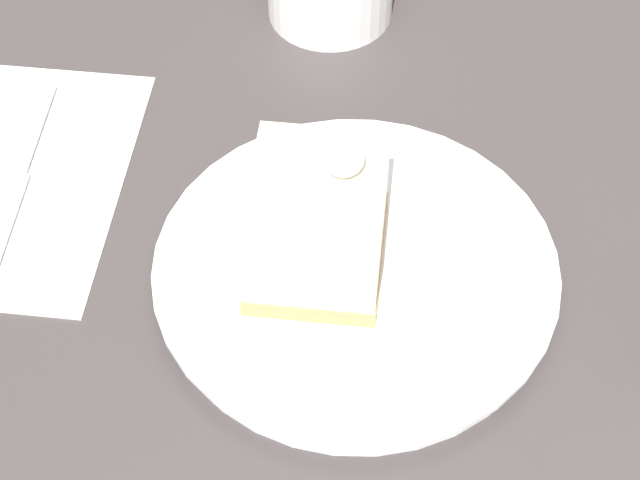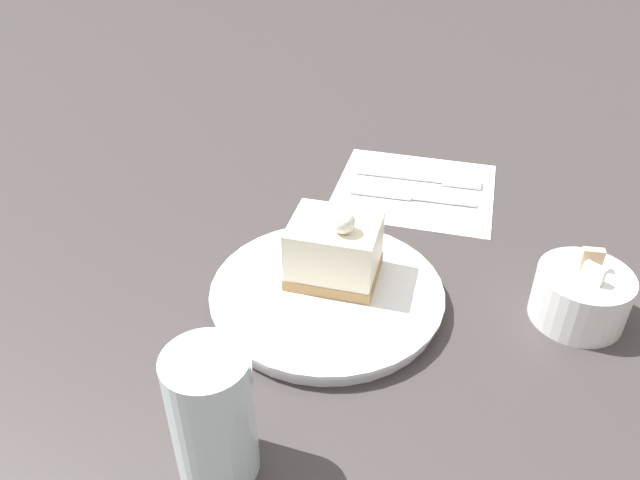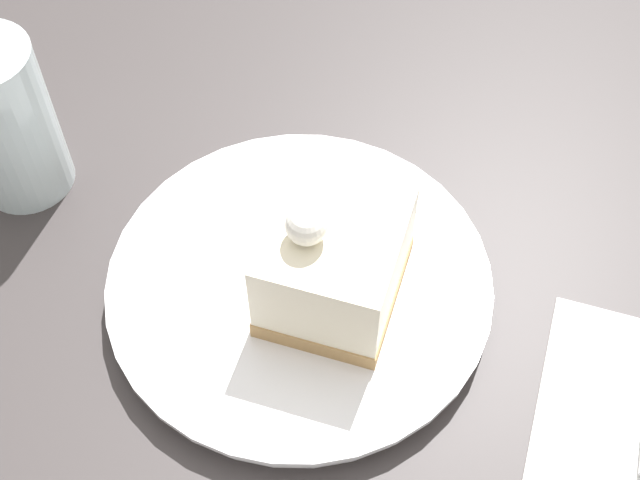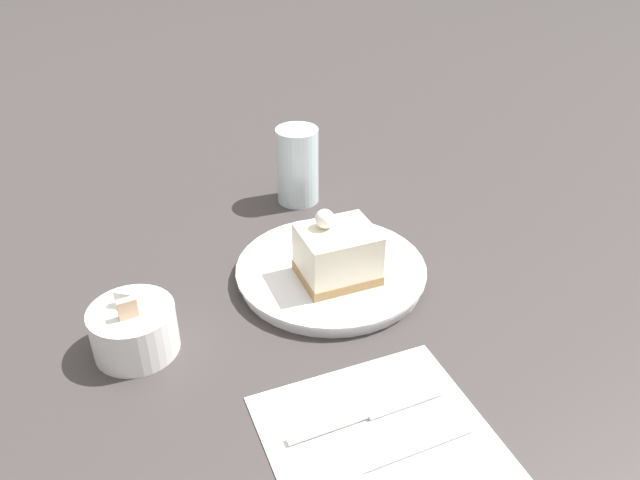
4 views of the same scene
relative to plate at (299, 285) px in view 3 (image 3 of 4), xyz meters
name	(u,v)px [view 3 (image 3 of 4)]	position (x,y,z in m)	size (l,w,h in m)	color
ground_plane	(228,310)	(0.03, 0.03, -0.01)	(4.00, 4.00, 0.00)	#383333
plate	(299,285)	(0.00, 0.00, 0.00)	(0.24, 0.24, 0.02)	white
cake_slice	(334,260)	(-0.02, 0.00, 0.04)	(0.09, 0.10, 0.09)	#AD8451
drinking_glass	(5,121)	(0.21, 0.01, 0.05)	(0.06, 0.06, 0.11)	silver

